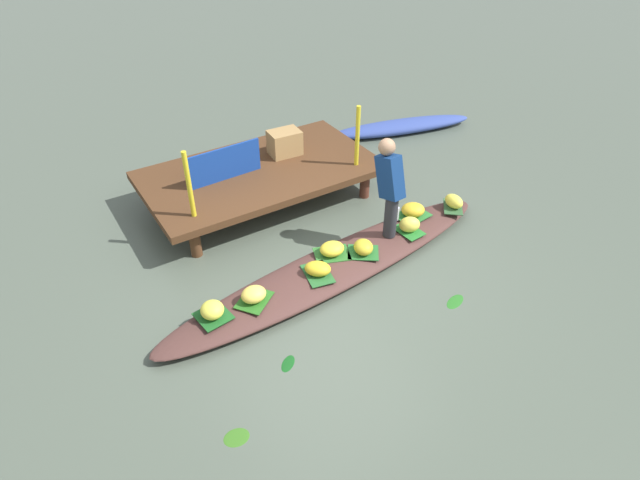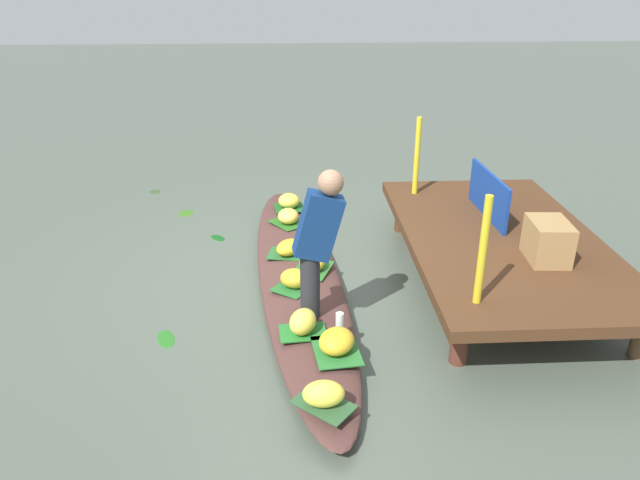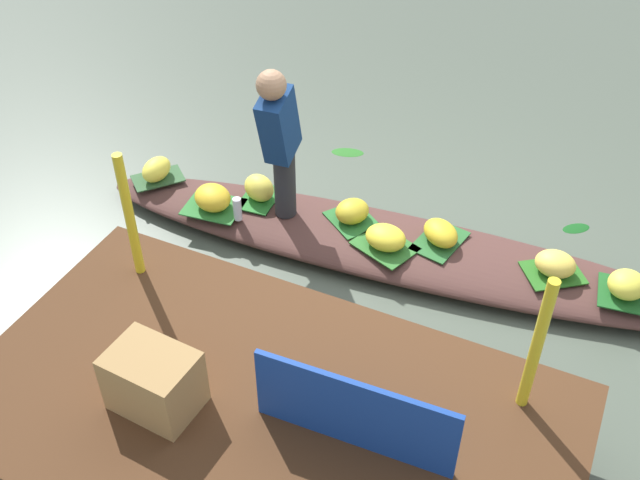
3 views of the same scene
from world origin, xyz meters
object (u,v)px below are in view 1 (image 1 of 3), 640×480
at_px(banana_bunch_4, 454,201).
at_px(water_bottle, 397,214).
at_px(banana_bunch_0, 212,310).
at_px(market_banner, 225,164).
at_px(vendor_boat, 336,267).
at_px(banana_bunch_2, 409,224).
at_px(produce_crate, 285,143).
at_px(banana_bunch_5, 363,247).
at_px(vendor_person, 390,184).
at_px(banana_bunch_6, 254,294).
at_px(banana_bunch_1, 413,210).
at_px(banana_bunch_3, 318,269).
at_px(banana_bunch_7, 332,249).
at_px(moored_boat, 401,127).

bearing_deg(banana_bunch_4, water_bottle, 168.22).
distance_m(banana_bunch_0, market_banner, 2.33).
height_order(vendor_boat, banana_bunch_2, banana_bunch_2).
bearing_deg(water_bottle, produce_crate, 108.16).
xyz_separation_m(banana_bunch_5, water_bottle, (0.77, 0.34, 0.01)).
relative_size(vendor_person, water_bottle, 6.76).
bearing_deg(banana_bunch_4, banana_bunch_6, -175.99).
relative_size(banana_bunch_1, banana_bunch_3, 1.01).
distance_m(banana_bunch_2, banana_bunch_4, 0.87).
relative_size(banana_bunch_2, produce_crate, 0.60).
distance_m(vendor_person, market_banner, 2.23).
distance_m(banana_bunch_0, banana_bunch_7, 1.62).
bearing_deg(banana_bunch_6, vendor_boat, 4.92).
relative_size(banana_bunch_0, vendor_person, 0.20).
distance_m(banana_bunch_0, banana_bunch_4, 3.55).
bearing_deg(banana_bunch_1, banana_bunch_2, -137.18).
bearing_deg(banana_bunch_2, produce_crate, 105.22).
bearing_deg(moored_boat, water_bottle, -115.59).
bearing_deg(vendor_boat, moored_boat, 34.89).
bearing_deg(water_bottle, vendor_person, -152.07).
bearing_deg(banana_bunch_5, banana_bunch_1, 16.44).
distance_m(banana_bunch_3, vendor_person, 1.33).
height_order(banana_bunch_0, banana_bunch_6, banana_bunch_0).
bearing_deg(banana_bunch_1, banana_bunch_5, -163.56).
bearing_deg(banana_bunch_5, banana_bunch_0, -178.88).
distance_m(banana_bunch_1, produce_crate, 2.10).
relative_size(banana_bunch_3, vendor_person, 0.24).
bearing_deg(banana_bunch_5, produce_crate, 85.61).
xyz_separation_m(banana_bunch_5, produce_crate, (0.17, 2.18, 0.39)).
bearing_deg(banana_bunch_2, moored_boat, 52.54).
bearing_deg(vendor_boat, banana_bunch_0, 177.91).
xyz_separation_m(banana_bunch_1, banana_bunch_4, (0.60, -0.13, 0.00)).
xyz_separation_m(banana_bunch_7, produce_crate, (0.50, 2.01, 0.40)).
relative_size(banana_bunch_4, water_bottle, 1.51).
height_order(banana_bunch_1, banana_bunch_4, same).
bearing_deg(banana_bunch_6, banana_bunch_3, 0.49).
height_order(banana_bunch_0, water_bottle, water_bottle).
height_order(vendor_boat, banana_bunch_7, banana_bunch_7).
distance_m(banana_bunch_2, water_bottle, 0.29).
bearing_deg(moored_boat, banana_bunch_5, -121.15).
xyz_separation_m(moored_boat, banana_bunch_6, (-4.20, -2.68, 0.16)).
xyz_separation_m(banana_bunch_7, water_bottle, (1.10, 0.17, 0.01)).
bearing_deg(moored_boat, vendor_person, -117.69).
bearing_deg(vendor_boat, water_bottle, 9.45).
bearing_deg(market_banner, banana_bunch_0, -121.01).
xyz_separation_m(banana_bunch_1, vendor_person, (-0.53, -0.11, 0.61)).
bearing_deg(banana_bunch_3, produce_crate, 69.50).
bearing_deg(banana_bunch_5, banana_bunch_2, 4.13).
bearing_deg(moored_boat, banana_bunch_0, -135.37).
height_order(vendor_boat, banana_bunch_4, banana_bunch_4).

